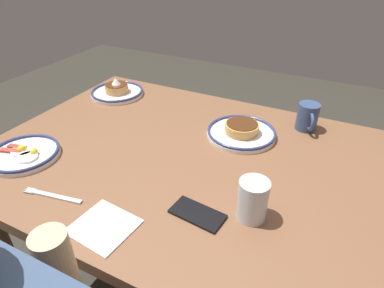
{
  "coord_description": "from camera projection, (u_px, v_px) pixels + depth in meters",
  "views": [
    {
      "loc": [
        -0.43,
        0.81,
        1.37
      ],
      "look_at": [
        -0.01,
        -0.03,
        0.78
      ],
      "focal_mm": 30.52,
      "sensor_mm": 36.0,
      "label": 1
    }
  ],
  "objects": [
    {
      "name": "ground_plane",
      "position": [
        187.0,
        288.0,
        1.51
      ],
      "size": [
        6.0,
        6.0,
        0.0
      ],
      "primitive_type": "plane",
      "color": "#322F26"
    },
    {
      "name": "fork_near",
      "position": [
        52.0,
        196.0,
        0.93
      ],
      "size": [
        0.19,
        0.05,
        0.01
      ],
      "color": "silver",
      "rests_on": "dining_table"
    },
    {
      "name": "cell_phone",
      "position": [
        197.0,
        214.0,
        0.86
      ],
      "size": [
        0.15,
        0.09,
        0.01
      ],
      "primitive_type": "cube",
      "rotation": [
        0.0,
        0.0,
        -0.11
      ],
      "color": "black",
      "rests_on": "dining_table"
    },
    {
      "name": "plate_near_main",
      "position": [
        241.0,
        132.0,
        1.2
      ],
      "size": [
        0.25,
        0.25,
        0.05
      ],
      "color": "white",
      "rests_on": "dining_table"
    },
    {
      "name": "plate_far_companion",
      "position": [
        24.0,
        154.0,
        1.09
      ],
      "size": [
        0.23,
        0.23,
        0.04
      ],
      "color": "white",
      "rests_on": "dining_table"
    },
    {
      "name": "plate_center_pancakes",
      "position": [
        117.0,
        91.0,
        1.51
      ],
      "size": [
        0.24,
        0.24,
        0.08
      ],
      "color": "white",
      "rests_on": "dining_table"
    },
    {
      "name": "drinking_glass",
      "position": [
        252.0,
        202.0,
        0.84
      ],
      "size": [
        0.08,
        0.08,
        0.11
      ],
      "color": "silver",
      "rests_on": "dining_table"
    },
    {
      "name": "paper_napkin",
      "position": [
        104.0,
        226.0,
        0.83
      ],
      "size": [
        0.16,
        0.15,
        0.0
      ],
      "primitive_type": "cube",
      "rotation": [
        0.0,
        0.0,
        -0.1
      ],
      "color": "white",
      "rests_on": "dining_table"
    },
    {
      "name": "dining_table",
      "position": [
        185.0,
        172.0,
        1.15
      ],
      "size": [
        1.35,
        0.97,
        0.75
      ],
      "color": "brown",
      "rests_on": "ground_plane"
    },
    {
      "name": "coffee_mug",
      "position": [
        308.0,
        117.0,
        1.23
      ],
      "size": [
        0.08,
        0.11,
        0.1
      ],
      "color": "#334772",
      "rests_on": "dining_table"
    }
  ]
}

